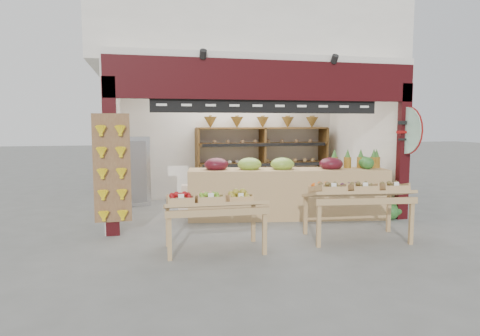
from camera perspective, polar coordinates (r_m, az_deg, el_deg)
name	(u,v)px	position (r m, az deg, el deg)	size (l,w,h in m)	color
ground	(254,214)	(8.95, 1.82, -6.20)	(60.00, 60.00, 0.00)	slate
shop_structure	(236,36)	(10.51, -0.50, 17.14)	(6.36, 5.12, 5.40)	white
banana_board	(112,171)	(7.32, -16.71, -0.32)	(0.60, 0.15, 1.80)	olive
gift_sign	(407,130)	(8.87, 21.38, 4.68)	(0.04, 0.93, 0.92)	#B5E4C9
back_shelving	(262,149)	(10.82, 3.02, 2.58)	(3.37, 0.55, 2.05)	brown
refrigerator	(135,171)	(10.19, -13.86, -0.35)	(0.62, 0.62, 1.59)	silver
cardboard_stack	(199,202)	(9.24, -5.48, -4.48)	(0.95, 0.69, 0.58)	silver
mid_counter	(287,191)	(8.60, 6.26, -3.10)	(4.00, 1.43, 1.21)	tan
display_table_left	(207,202)	(6.35, -4.36, -4.53)	(1.50, 0.86, 0.95)	tan
display_table_right	(357,191)	(7.19, 15.32, -2.92)	(1.70, 1.08, 1.02)	tan
watermelon_pile	(381,206)	(9.12, 18.29, -4.84)	(0.75, 0.77, 0.59)	#194918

